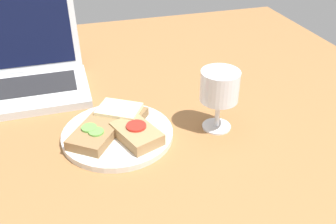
{
  "coord_description": "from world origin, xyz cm",
  "views": [
    {
      "loc": [
        -13.5,
        -66.36,
        49.48
      ],
      "look_at": [
        4.98,
        -3.99,
        8.0
      ],
      "focal_mm": 40.0,
      "sensor_mm": 36.0,
      "label": 1
    }
  ],
  "objects_px": {
    "plate": "(118,134)",
    "sandwich_with_cheese": "(119,114)",
    "laptop": "(20,73)",
    "sandwich_with_tomato": "(137,133)",
    "sandwich_with_cucumber": "(95,134)",
    "wine_glass": "(220,89)"
  },
  "relations": [
    {
      "from": "sandwich_with_cheese",
      "to": "wine_glass",
      "type": "height_order",
      "value": "wine_glass"
    },
    {
      "from": "plate",
      "to": "sandwich_with_cheese",
      "type": "xyz_separation_m",
      "value": [
        0.01,
        0.05,
        0.02
      ]
    },
    {
      "from": "plate",
      "to": "wine_glass",
      "type": "relative_size",
      "value": 1.72
    },
    {
      "from": "sandwich_with_cucumber",
      "to": "sandwich_with_tomato",
      "type": "relative_size",
      "value": 1.09
    },
    {
      "from": "plate",
      "to": "sandwich_with_tomato",
      "type": "relative_size",
      "value": 1.91
    },
    {
      "from": "plate",
      "to": "wine_glass",
      "type": "distance_m",
      "value": 0.23
    },
    {
      "from": "sandwich_with_cheese",
      "to": "sandwich_with_tomato",
      "type": "relative_size",
      "value": 1.07
    },
    {
      "from": "sandwich_with_tomato",
      "to": "sandwich_with_cheese",
      "type": "bearing_deg",
      "value": 104.01
    },
    {
      "from": "plate",
      "to": "sandwich_with_cheese",
      "type": "height_order",
      "value": "sandwich_with_cheese"
    },
    {
      "from": "sandwich_with_cucumber",
      "to": "wine_glass",
      "type": "bearing_deg",
      "value": -3.22
    },
    {
      "from": "sandwich_with_tomato",
      "to": "wine_glass",
      "type": "relative_size",
      "value": 0.9
    },
    {
      "from": "plate",
      "to": "sandwich_with_cucumber",
      "type": "height_order",
      "value": "sandwich_with_cucumber"
    },
    {
      "from": "sandwich_with_cheese",
      "to": "laptop",
      "type": "relative_size",
      "value": 0.4
    },
    {
      "from": "plate",
      "to": "laptop",
      "type": "relative_size",
      "value": 0.72
    },
    {
      "from": "wine_glass",
      "to": "sandwich_with_tomato",
      "type": "bearing_deg",
      "value": -177.29
    },
    {
      "from": "sandwich_with_cheese",
      "to": "sandwich_with_tomato",
      "type": "bearing_deg",
      "value": -75.99
    },
    {
      "from": "plate",
      "to": "sandwich_with_tomato",
      "type": "height_order",
      "value": "sandwich_with_tomato"
    },
    {
      "from": "plate",
      "to": "sandwich_with_tomato",
      "type": "xyz_separation_m",
      "value": [
        0.03,
        -0.03,
        0.02
      ]
    },
    {
      "from": "sandwich_with_cheese",
      "to": "laptop",
      "type": "height_order",
      "value": "laptop"
    },
    {
      "from": "plate",
      "to": "sandwich_with_cucumber",
      "type": "xyz_separation_m",
      "value": [
        -0.05,
        -0.01,
        0.02
      ]
    },
    {
      "from": "sandwich_with_cheese",
      "to": "wine_glass",
      "type": "relative_size",
      "value": 0.97
    },
    {
      "from": "plate",
      "to": "sandwich_with_cheese",
      "type": "bearing_deg",
      "value": 73.94
    }
  ]
}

